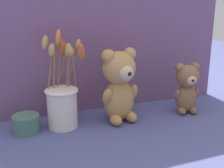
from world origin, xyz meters
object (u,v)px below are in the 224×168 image
teddy_bear_large (120,84)px  flower_vase (62,100)px  decorative_tin_tall (26,124)px  teddy_bear_medium (186,87)px

teddy_bear_large → flower_vase: (-0.20, 0.02, -0.04)m
flower_vase → decorative_tin_tall: 0.14m
teddy_bear_large → teddy_bear_medium: bearing=-3.3°
flower_vase → decorative_tin_tall: (-0.13, -0.00, -0.07)m
teddy_bear_medium → decorative_tin_tall: bearing=176.6°
teddy_bear_large → decorative_tin_tall: bearing=176.5°
decorative_tin_tall → teddy_bear_medium: bearing=-3.4°
decorative_tin_tall → teddy_bear_large: bearing=-3.5°
teddy_bear_large → teddy_bear_medium: size_ratio=1.34×
teddy_bear_large → decorative_tin_tall: teddy_bear_large is taller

